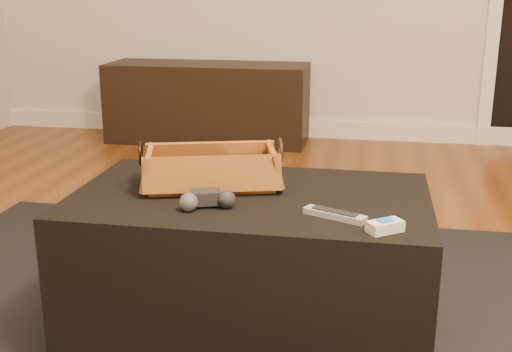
% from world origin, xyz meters
% --- Properties ---
extents(baseboard, '(5.00, 0.04, 0.12)m').
position_xyz_m(baseboard, '(0.00, 2.73, 0.06)').
color(baseboard, white).
rests_on(baseboard, floor).
extents(media_cabinet, '(1.30, 0.45, 0.51)m').
position_xyz_m(media_cabinet, '(-0.94, 2.51, 0.26)').
color(media_cabinet, black).
rests_on(media_cabinet, floor).
extents(area_rug, '(2.60, 2.00, 0.01)m').
position_xyz_m(area_rug, '(-0.19, 0.08, 0.01)').
color(area_rug, black).
rests_on(area_rug, floor).
extents(ottoman, '(1.00, 0.60, 0.42)m').
position_xyz_m(ottoman, '(-0.19, 0.13, 0.22)').
color(ottoman, black).
rests_on(ottoman, area_rug).
extents(tv_remote, '(0.21, 0.12, 0.02)m').
position_xyz_m(tv_remote, '(-0.33, 0.15, 0.46)').
color(tv_remote, black).
rests_on(tv_remote, wicker_basket).
extents(cloth_bundle, '(0.12, 0.09, 0.06)m').
position_xyz_m(cloth_bundle, '(-0.22, 0.23, 0.48)').
color(cloth_bundle, tan).
rests_on(cloth_bundle, wicker_basket).
extents(wicker_basket, '(0.44, 0.31, 0.14)m').
position_xyz_m(wicker_basket, '(-0.31, 0.17, 0.48)').
color(wicker_basket, '#9F6024').
rests_on(wicker_basket, ottoman).
extents(game_controller, '(0.16, 0.12, 0.05)m').
position_xyz_m(game_controller, '(-0.28, -0.01, 0.46)').
color(game_controller, black).
rests_on(game_controller, ottoman).
extents(silver_remote, '(0.17, 0.10, 0.02)m').
position_xyz_m(silver_remote, '(0.06, -0.02, 0.44)').
color(silver_remote, '#A6A8AE').
rests_on(silver_remote, ottoman).
extents(cream_gadget, '(0.10, 0.09, 0.03)m').
position_xyz_m(cream_gadget, '(0.18, -0.10, 0.45)').
color(cream_gadget, beige).
rests_on(cream_gadget, ottoman).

